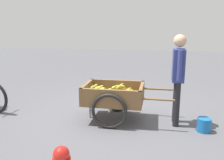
% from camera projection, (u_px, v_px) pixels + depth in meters
% --- Properties ---
extents(ground_plane, '(24.00, 24.00, 0.00)m').
position_uv_depth(ground_plane, '(111.00, 116.00, 4.97)').
color(ground_plane, '#56565B').
extents(fruit_cart, '(1.65, 0.94, 0.73)m').
position_uv_depth(fruit_cart, '(114.00, 97.00, 4.70)').
color(fruit_cart, brown).
rests_on(fruit_cart, ground).
extents(vendor_person, '(0.22, 0.55, 1.62)m').
position_uv_depth(vendor_person, '(178.00, 72.00, 4.37)').
color(vendor_person, black).
rests_on(vendor_person, ground).
extents(plastic_bucket, '(0.23, 0.23, 0.24)m').
position_uv_depth(plastic_bucket, '(204.00, 125.00, 4.24)').
color(plastic_bucket, '#1966B2').
rests_on(plastic_bucket, ground).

